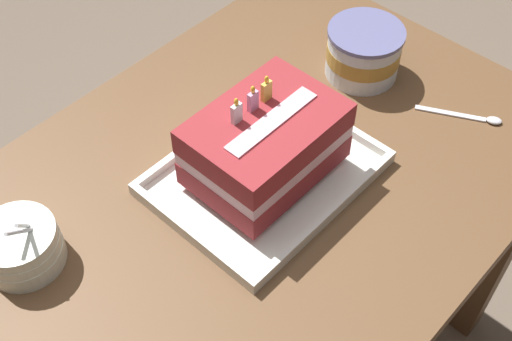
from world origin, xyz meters
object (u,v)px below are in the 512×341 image
Objects in this scene: foil_tray at (265,175)px; birthday_cake at (265,144)px; bowl_stack at (21,246)px; serving_spoon_near_tray at (474,117)px; ice_cream_tub at (364,52)px.

birthday_cake reaches higher than foil_tray.
bowl_stack is (-0.36, 0.15, 0.03)m from foil_tray.
bowl_stack is at bearing 154.75° from serving_spoon_near_tray.
birthday_cake reaches higher than ice_cream_tub.
bowl_stack reaches higher than serving_spoon_near_tray.
serving_spoon_near_tray is (0.35, -0.18, -0.08)m from birthday_cake.
foil_tray is at bearing -172.52° from ice_cream_tub.
serving_spoon_near_tray is (0.35, -0.18, -0.00)m from foil_tray.
birthday_cake is 0.39m from bowl_stack.
ice_cream_tub is 0.99× the size of serving_spoon_near_tray.
birthday_cake is at bearing -23.22° from bowl_stack.
foil_tray is 1.49× the size of birthday_cake.
birthday_cake is at bearing 152.75° from serving_spoon_near_tray.
ice_cream_tub is at bearing 7.48° from foil_tray.
bowl_stack is 0.84× the size of serving_spoon_near_tray.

